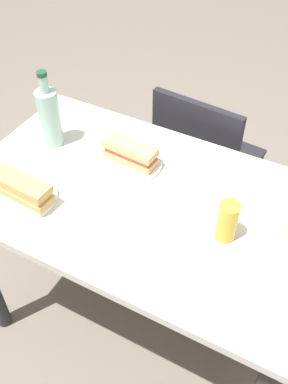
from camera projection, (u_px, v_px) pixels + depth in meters
ground_plane at (144, 319)px, 1.96m from camera, size 8.00×8.00×0.00m
dining_table at (144, 223)px, 1.50m from camera, size 1.19×0.72×0.77m
chair_far at (202, 163)px, 1.96m from camera, size 0.43×0.43×0.86m
plate_near at (131, 162)px, 1.52m from camera, size 0.22×0.22×0.01m
baguette_sandwich_near at (130, 153)px, 1.49m from camera, size 0.19×0.08×0.07m
knife_near at (136, 151)px, 1.55m from camera, size 0.18×0.02×0.01m
plate_far at (23, 197)px, 1.40m from camera, size 0.22×0.22×0.01m
baguette_sandwich_far at (20, 187)px, 1.37m from camera, size 0.22×0.08×0.07m
knife_far at (30, 183)px, 1.43m from camera, size 0.18×0.04×0.01m
water_bottle at (49, 117)px, 1.53m from camera, size 0.08×0.08×0.29m
beer_glass at (227, 221)px, 1.25m from camera, size 0.06×0.06×0.13m
olive_bowl at (276, 217)px, 1.33m from camera, size 0.10×0.10×0.03m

